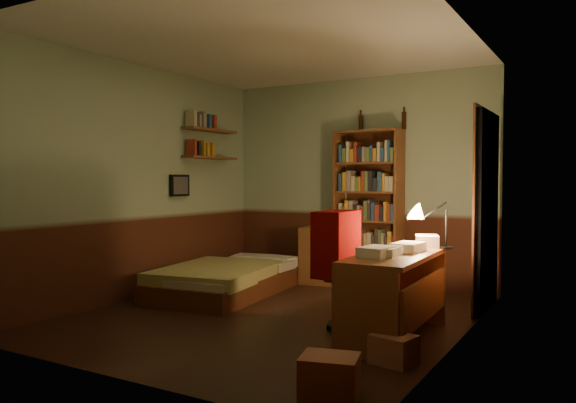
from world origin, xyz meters
The scene contains 24 objects.
floor centered at (0.00, 0.00, -0.01)m, with size 3.50×4.00×0.02m, color black.
ceiling centered at (0.00, 0.00, 2.61)m, with size 3.50×4.00×0.02m, color silver.
wall_back centered at (0.00, 2.01, 1.30)m, with size 3.50×0.02×2.60m, color #95AC8A.
wall_left centered at (-1.76, 0.00, 1.30)m, with size 0.02×4.00×2.60m, color #95AC8A.
wall_right centered at (1.76, 0.00, 1.30)m, with size 0.02×4.00×2.60m, color #95AC8A.
wall_front centered at (0.00, -2.01, 1.30)m, with size 3.50×0.02×2.60m, color #95AC8A.
doorway centered at (1.72, 1.30, 1.00)m, with size 0.06×0.90×2.00m, color black.
door_trim centered at (1.69, 1.30, 1.00)m, with size 0.02×0.98×2.08m, color #492311.
bed centered at (-1.04, 0.64, 0.29)m, with size 1.04×1.94×0.58m, color #909148.
dresser centered at (-0.21, 1.76, 0.36)m, with size 0.81×0.40×0.72m, color brown.
mini_stereo centered at (-0.09, 1.89, 0.80)m, with size 0.30×0.23×0.16m, color #B2B2B7.
bookshelf centered at (0.21, 1.85, 0.96)m, with size 0.83×0.26×1.93m, color brown.
bottle_left centered at (0.07, 1.96, 2.03)m, with size 0.05×0.05×0.21m, color black.
bottle_right centered at (0.63, 1.96, 2.03)m, with size 0.06×0.06×0.21m, color black.
desk centered at (1.26, -0.17, 0.35)m, with size 0.54×1.31×0.70m, color brown.
paper_stack centered at (1.35, 0.48, 0.75)m, with size 0.20×0.28×0.11m, color silver.
desk_lamp centered at (1.53, 0.43, 0.96)m, with size 0.16×0.16×0.53m, color black.
office_chair centered at (0.89, -0.09, 0.56)m, with size 0.56×0.49×1.11m, color #294D30.
red_jacket centered at (0.62, -0.11, 1.40)m, with size 0.27×0.49×0.58m, color #860704.
wall_shelf_lower centered at (-1.64, 1.10, 1.60)m, with size 0.20×0.90×0.03m, color brown.
wall_shelf_upper centered at (-1.64, 1.10, 1.95)m, with size 0.20×0.90×0.03m, color brown.
framed_picture centered at (-1.72, 0.60, 1.25)m, with size 0.04×0.32×0.26m, color black.
cardboard_box_a centered at (1.36, -1.60, 0.13)m, with size 0.34×0.27×0.26m, color #996148.
cardboard_box_b centered at (1.48, -0.80, 0.10)m, with size 0.29×0.24×0.21m, color #996148.
Camera 1 is at (2.81, -4.61, 1.31)m, focal length 35.00 mm.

